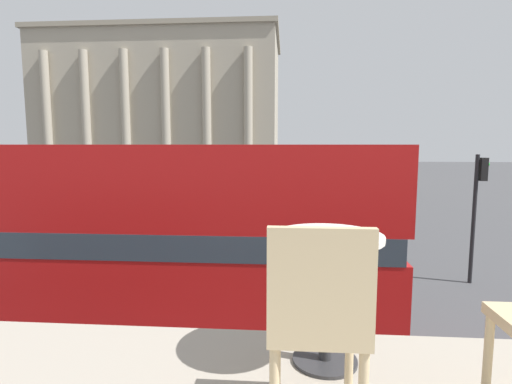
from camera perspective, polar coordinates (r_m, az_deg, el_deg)
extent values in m
cylinder|color=black|center=(9.52, 8.00, -16.60)|extent=(1.06, 0.22, 1.06)
cylinder|color=black|center=(7.33, 9.31, -24.25)|extent=(1.06, 0.22, 1.06)
cube|color=#B71414|center=(8.71, -19.54, -12.67)|extent=(10.86, 2.46, 1.85)
cube|color=#2D3842|center=(8.41, -19.85, -5.26)|extent=(10.64, 2.49, 0.45)
cube|color=#B71414|center=(8.27, -20.12, 1.27)|extent=(10.86, 2.46, 1.47)
cylinder|color=#2D2D30|center=(2.45, 9.81, -22.57)|extent=(0.36, 0.36, 0.02)
cylinder|color=#2D2D30|center=(2.30, 9.99, -14.96)|extent=(0.07, 0.07, 0.68)
cylinder|color=silver|center=(2.20, 10.18, -6.32)|extent=(0.60, 0.60, 0.03)
cylinder|color=#D1B789|center=(2.05, 2.95, -22.14)|extent=(0.04, 0.04, 0.44)
cylinder|color=#D1B789|center=(2.07, 13.16, -21.99)|extent=(0.04, 0.04, 0.44)
cube|color=#D1B789|center=(1.79, 8.59, -17.90)|extent=(0.40, 0.40, 0.05)
cube|color=#D1B789|center=(1.53, 9.25, -12.72)|extent=(0.40, 0.04, 0.42)
cylinder|color=#D1B789|center=(2.27, 30.19, -20.03)|extent=(0.04, 0.04, 0.44)
cube|color=#A39984|center=(51.15, -12.53, 11.06)|extent=(26.81, 14.59, 16.48)
cube|color=gray|center=(52.49, -12.79, 20.34)|extent=(27.41, 15.19, 0.50)
cylinder|color=#A39984|center=(48.39, -27.67, 9.24)|extent=(0.90, 0.90, 14.01)
cylinder|color=#A39984|center=(46.28, -23.10, 9.62)|extent=(0.90, 0.90, 14.01)
cylinder|color=#A39984|center=(44.49, -18.12, 9.96)|extent=(0.90, 0.90, 14.01)
cylinder|color=#A39984|center=(43.05, -12.75, 10.24)|extent=(0.90, 0.90, 14.01)
cylinder|color=#A39984|center=(42.00, -7.05, 10.44)|extent=(0.90, 0.90, 14.01)
cylinder|color=#A39984|center=(41.38, -1.12, 10.55)|extent=(0.90, 0.90, 14.01)
cylinder|color=black|center=(13.99, 28.65, -3.50)|extent=(0.12, 0.12, 4.01)
cube|color=black|center=(13.89, 29.70, 2.84)|extent=(0.20, 0.24, 0.70)
sphere|color=green|center=(13.93, 30.14, 3.44)|extent=(0.14, 0.14, 0.14)
cylinder|color=black|center=(19.62, -14.36, -0.76)|extent=(0.12, 0.12, 3.59)
cube|color=black|center=(19.43, -13.97, 3.17)|extent=(0.20, 0.24, 0.70)
sphere|color=red|center=(19.39, -13.67, 3.61)|extent=(0.14, 0.14, 0.14)
cylinder|color=#282B33|center=(18.80, 15.52, -5.46)|extent=(0.14, 0.14, 0.78)
cylinder|color=#282B33|center=(18.84, 16.06, -5.46)|extent=(0.14, 0.14, 0.78)
cylinder|color=slate|center=(18.69, 15.86, -3.37)|extent=(0.32, 0.32, 0.61)
sphere|color=tan|center=(18.62, 15.90, -2.12)|extent=(0.21, 0.21, 0.21)
cylinder|color=#282B33|center=(20.08, -3.31, -4.29)|extent=(0.14, 0.14, 0.88)
cylinder|color=#282B33|center=(20.06, -2.80, -4.30)|extent=(0.14, 0.14, 0.88)
cylinder|color=yellow|center=(19.94, -3.07, -2.08)|extent=(0.32, 0.32, 0.70)
sphere|color=tan|center=(19.87, -3.07, -0.75)|extent=(0.24, 0.24, 0.24)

